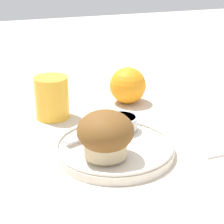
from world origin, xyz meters
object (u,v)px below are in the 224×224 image
Objects in this scene: butter_knife at (103,130)px; orange_fruit at (128,85)px; muffin at (105,134)px; juice_glass at (52,98)px.

orange_fruit is at bearing 35.72° from butter_knife.
muffin is 0.09m from butter_knife.
muffin is 0.58× the size of butter_knife.
muffin reaches higher than orange_fruit.
muffin is 1.09× the size of orange_fruit.
orange_fruit is (0.14, 0.24, -0.01)m from muffin.
orange_fruit reaches higher than butter_knife.
muffin is at bearing -120.70° from orange_fruit.
muffin reaches higher than butter_knife.
orange_fruit is 0.18m from juice_glass.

